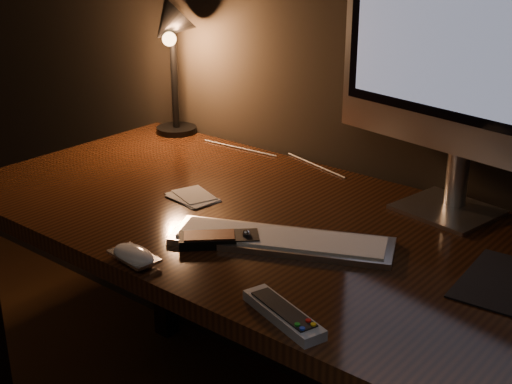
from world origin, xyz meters
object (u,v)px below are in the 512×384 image
Objects in this scene: desk at (299,263)px; tv_remote at (283,314)px; media_remote at (219,239)px; desk_lamp at (170,44)px; keyboard at (281,240)px; monitor at (464,40)px; mouse at (134,257)px.

desk is 0.48m from tv_remote.
media_remote is 0.38× the size of desk_lamp.
desk_lamp is (-0.89, 0.62, 0.27)m from tv_remote.
desk_lamp is at bearing 160.48° from desk.
media_remote reaches higher than desk.
media_remote reaches higher than keyboard.
monitor reaches higher than tv_remote.
desk is at bearing 38.43° from media_remote.
mouse is 0.26× the size of desk_lamp.
mouse is 0.69× the size of media_remote.
tv_remote is 0.46× the size of desk_lamp.
tv_remote is at bearing -27.62° from desk_lamp.
monitor is at bearing 107.10° from tv_remote.
keyboard is at bearing 146.15° from tv_remote.
desk is 10.06× the size of media_remote.
media_remote is at bearing 170.25° from tv_remote.
desk is at bearing 82.19° from mouse.
monitor reaches higher than desk_lamp.
monitor is 1.59× the size of desk_lamp.
media_remote is (-0.29, -0.45, -0.38)m from monitor.
mouse reaches higher than keyboard.
monitor is 1.44× the size of keyboard.
desk_lamp is at bearing 137.10° from mouse.
desk is at bearing -130.74° from monitor.
media_remote is at bearing -97.45° from desk.
monitor is 0.71m from tv_remote.
monitor is 0.81m from mouse.
monitor reaches higher than keyboard.
keyboard is at bearing -67.11° from desk.
desk is at bearing -12.43° from desk_lamp.
desk is 8.45× the size of tv_remote.
mouse is at bearing -104.76° from desk.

